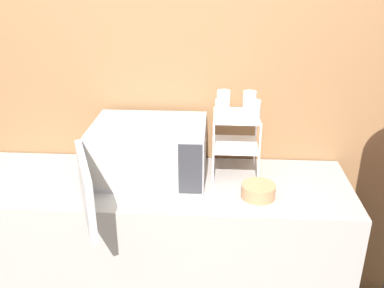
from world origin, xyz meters
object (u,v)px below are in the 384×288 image
glass_front_right (253,111)px  glass_back_left (223,100)px  glass_front_left (222,110)px  glass_back_right (250,101)px  bowl (258,191)px  dish_rack (236,132)px  microwave (147,152)px

glass_front_right → glass_back_left: bearing=132.5°
glass_front_left → glass_back_right: size_ratio=1.00×
glass_back_left → bowl: glass_back_left is taller
glass_front_left → bowl: (0.18, -0.17, -0.35)m
glass_front_left → glass_back_left: same height
dish_rack → glass_front_right: size_ratio=3.28×
glass_front_right → glass_back_left: same height
bowl → glass_back_right: bearing=97.4°
microwave → bowl: size_ratio=5.09×
bowl → glass_back_left: bearing=118.6°
microwave → dish_rack: 0.47m
glass_back_left → microwave: bearing=-158.0°
microwave → glass_back_right: glass_back_right is taller
glass_front_right → microwave: bearing=179.9°
glass_front_left → glass_front_right: 0.15m
glass_back_right → bowl: bearing=-82.6°
microwave → glass_back_left: bearing=22.0°
glass_back_left → glass_back_right: bearing=-2.6°
microwave → glass_front_left: glass_front_left is taller
microwave → dish_rack: (0.46, 0.07, 0.09)m
glass_back_right → glass_front_right: (0.01, -0.15, 0.00)m
microwave → glass_front_right: glass_front_right is taller
glass_back_right → bowl: 0.48m
glass_back_right → glass_back_left: (-0.13, 0.01, 0.00)m
glass_back_right → glass_front_left: bearing=-133.5°
microwave → glass_front_left: size_ratio=8.22×
bowl → glass_front_right: bearing=100.9°
dish_rack → glass_back_left: 0.18m
dish_rack → bowl: (0.11, -0.24, -0.21)m
glass_front_left → bowl: 0.43m
glass_back_right → glass_front_right: 0.15m
glass_back_left → bowl: 0.51m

